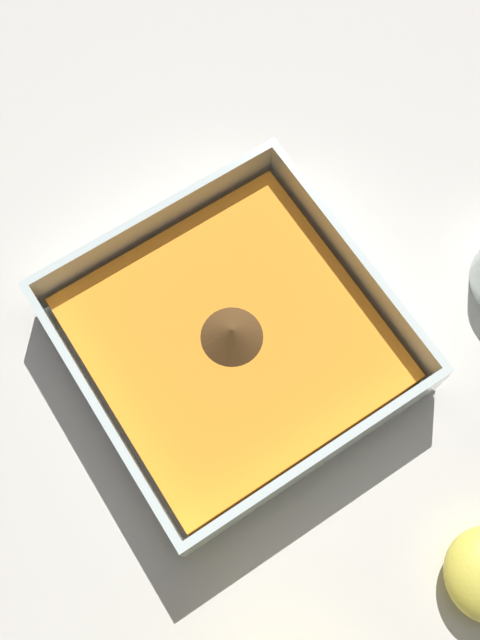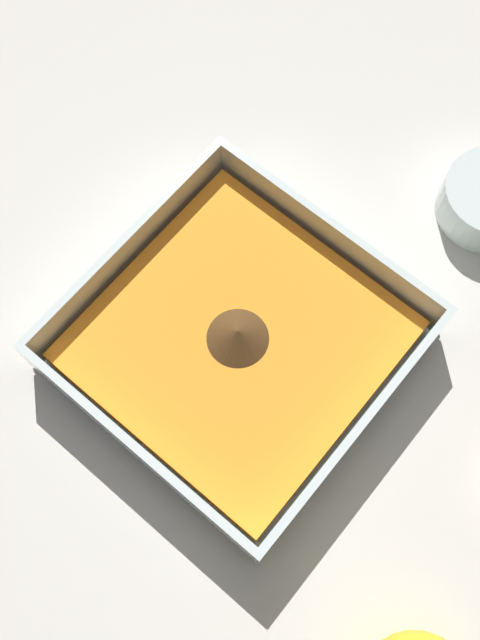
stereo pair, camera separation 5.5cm
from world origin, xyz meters
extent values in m
plane|color=beige|center=(0.00, 0.00, 0.00)|extent=(4.00, 4.00, 0.00)
cube|color=silver|center=(-0.01, 0.05, 0.00)|extent=(0.22, 0.22, 0.01)
cube|color=silver|center=(-0.01, 0.16, 0.03)|extent=(0.22, 0.01, 0.05)
cube|color=silver|center=(-0.01, -0.06, 0.03)|extent=(0.22, 0.01, 0.05)
cube|color=silver|center=(0.09, 0.05, 0.03)|extent=(0.01, 0.21, 0.05)
cube|color=silver|center=(-0.12, 0.05, 0.03)|extent=(0.01, 0.21, 0.05)
cube|color=orange|center=(-0.01, 0.05, 0.02)|extent=(0.20, 0.20, 0.02)
cone|color=#4C3319|center=(-0.01, 0.05, 0.04)|extent=(0.05, 0.05, 0.02)
camera|label=1|loc=(-0.10, -0.10, 0.55)|focal=42.00mm
camera|label=2|loc=(-0.14, -0.06, 0.55)|focal=42.00mm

